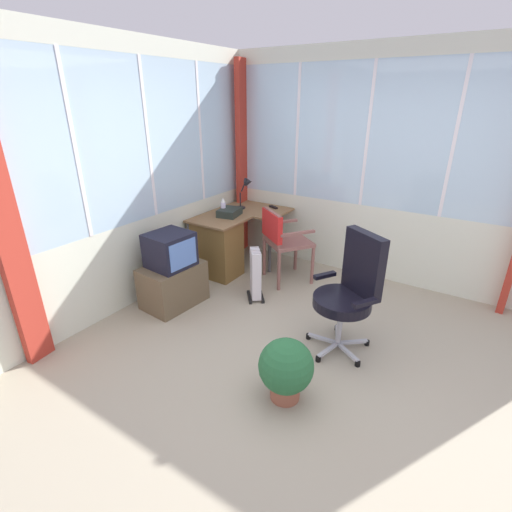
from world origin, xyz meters
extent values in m
cube|color=#9F957F|center=(0.00, 0.00, -0.03)|extent=(5.06, 5.41, 0.06)
cube|color=silver|center=(0.00, 2.23, 0.45)|extent=(4.06, 0.06, 0.89)
cube|color=silver|center=(0.00, 2.23, 1.68)|extent=(3.98, 0.06, 1.57)
cube|color=silver|center=(0.00, 2.23, 2.55)|extent=(4.06, 0.06, 0.18)
cube|color=white|center=(-0.41, 2.23, 1.68)|extent=(0.04, 0.07, 1.57)
cube|color=white|center=(0.41, 2.23, 1.68)|extent=(0.04, 0.07, 1.57)
cube|color=white|center=(1.22, 2.23, 1.68)|extent=(0.04, 0.07, 1.57)
cube|color=silver|center=(2.06, 0.00, 0.45)|extent=(0.06, 4.41, 0.89)
cube|color=silver|center=(2.06, 0.00, 1.68)|extent=(0.06, 4.32, 1.57)
cube|color=silver|center=(2.06, 0.00, 2.55)|extent=(0.06, 4.41, 0.18)
cube|color=white|center=(2.06, -0.44, 1.68)|extent=(0.07, 0.04, 1.57)
cube|color=white|center=(2.06, 0.44, 1.68)|extent=(0.07, 0.04, 1.57)
cube|color=white|center=(2.06, 1.32, 1.68)|extent=(0.07, 0.04, 1.57)
cube|color=#AC3124|center=(-1.12, 2.15, 1.27)|extent=(0.23, 0.10, 2.54)
cube|color=#AC3124|center=(1.93, 2.10, 1.27)|extent=(0.23, 0.10, 2.54)
cube|color=brown|center=(1.40, 1.88, 0.71)|extent=(1.22, 0.61, 0.02)
cube|color=brown|center=(1.70, 1.44, 0.71)|extent=(0.61, 0.26, 0.02)
cube|color=brown|center=(1.02, 1.88, 0.34)|extent=(0.40, 0.57, 0.69)
cylinder|color=#4C4C51|center=(1.44, 1.35, 0.35)|extent=(0.04, 0.04, 0.70)
cylinder|color=#4C4C51|center=(0.83, 2.14, 0.35)|extent=(0.04, 0.04, 0.70)
cylinder|color=black|center=(1.61, 1.91, 0.73)|extent=(0.13, 0.13, 0.02)
cylinder|color=black|center=(1.61, 1.91, 0.84)|extent=(0.02, 0.02, 0.19)
cylinder|color=black|center=(1.66, 1.88, 1.03)|extent=(0.03, 0.10, 0.18)
cone|color=black|center=(1.71, 1.84, 1.07)|extent=(0.12, 0.12, 0.12)
cube|color=black|center=(1.86, 1.55, 0.73)|extent=(0.10, 0.15, 0.02)
cylinder|color=silver|center=(1.25, 1.92, 0.80)|extent=(0.06, 0.06, 0.16)
cone|color=white|center=(1.25, 1.92, 0.91)|extent=(0.06, 0.06, 0.06)
cube|color=#242C27|center=(1.26, 1.83, 0.77)|extent=(0.34, 0.28, 0.09)
cylinder|color=#87554D|center=(1.42, 0.74, 0.24)|extent=(0.04, 0.04, 0.48)
cylinder|color=#87554D|center=(1.68, 1.10, 0.24)|extent=(0.04, 0.04, 0.48)
cylinder|color=#87554D|center=(1.07, 1.00, 0.24)|extent=(0.04, 0.04, 0.48)
cylinder|color=#87554D|center=(1.33, 1.36, 0.24)|extent=(0.04, 0.04, 0.48)
cube|color=#87554D|center=(1.38, 1.05, 0.50)|extent=(0.67, 0.67, 0.04)
cube|color=#87554D|center=(1.20, 1.18, 0.71)|extent=(0.28, 0.37, 0.38)
cube|color=red|center=(1.20, 1.18, 0.73)|extent=(0.32, 0.40, 0.32)
cube|color=#87554D|center=(1.25, 0.87, 0.68)|extent=(0.37, 0.29, 0.03)
cube|color=#87554D|center=(1.50, 1.23, 0.68)|extent=(0.37, 0.29, 0.03)
cube|color=#B7B7BF|center=(0.33, -0.11, 0.04)|extent=(0.18, 0.26, 0.02)
cylinder|color=black|center=(0.26, -0.22, 0.02)|extent=(0.05, 0.05, 0.05)
cube|color=#B7B7BF|center=(0.50, -0.09, 0.04)|extent=(0.21, 0.24, 0.02)
cylinder|color=black|center=(0.59, -0.20, 0.02)|extent=(0.05, 0.05, 0.05)
cube|color=#B7B7BF|center=(0.54, 0.07, 0.04)|extent=(0.27, 0.14, 0.02)
cylinder|color=black|center=(0.67, 0.12, 0.02)|extent=(0.05, 0.05, 0.05)
cube|color=#B7B7BF|center=(0.40, 0.15, 0.04)|extent=(0.06, 0.28, 0.02)
cylinder|color=black|center=(0.39, 0.29, 0.02)|extent=(0.05, 0.05, 0.05)
cube|color=#B7B7BF|center=(0.27, 0.05, 0.04)|extent=(0.28, 0.10, 0.02)
cylinder|color=black|center=(0.14, 0.08, 0.02)|extent=(0.05, 0.05, 0.05)
cylinder|color=#B7B7BF|center=(0.41, 0.01, 0.25)|extent=(0.05, 0.05, 0.38)
cylinder|color=black|center=(0.41, 0.01, 0.48)|extent=(0.50, 0.50, 0.09)
cube|color=black|center=(0.57, -0.09, 0.80)|extent=(0.30, 0.41, 0.55)
cube|color=black|center=(0.55, 0.24, 0.61)|extent=(0.21, 0.16, 0.04)
cube|color=black|center=(0.27, -0.22, 0.61)|extent=(0.21, 0.16, 0.04)
cube|color=brown|center=(0.18, 1.81, 0.23)|extent=(0.67, 0.49, 0.46)
cube|color=black|center=(0.18, 1.81, 0.64)|extent=(0.45, 0.43, 0.36)
cube|color=#5A82D0|center=(0.17, 1.61, 0.64)|extent=(0.34, 0.04, 0.28)
cube|color=#262628|center=(0.33, 1.80, 0.49)|extent=(0.28, 0.24, 0.07)
cube|color=silver|center=(0.68, 1.06, 0.31)|extent=(0.08, 0.09, 0.55)
cube|color=silver|center=(0.71, 1.08, 0.31)|extent=(0.08, 0.09, 0.55)
cube|color=silver|center=(0.74, 1.11, 0.31)|extent=(0.08, 0.09, 0.55)
cube|color=silver|center=(0.78, 1.14, 0.31)|extent=(0.08, 0.09, 0.55)
cube|color=silver|center=(0.81, 1.16, 0.31)|extent=(0.08, 0.09, 0.55)
cube|color=silver|center=(0.84, 1.19, 0.31)|extent=(0.08, 0.09, 0.55)
cube|color=black|center=(0.80, 1.07, 0.01)|extent=(0.23, 0.20, 0.03)
cube|color=black|center=(0.71, 1.18, 0.01)|extent=(0.23, 0.20, 0.03)
cube|color=silver|center=(0.87, 1.22, 0.33)|extent=(0.10, 0.10, 0.39)
cylinder|color=#97523D|center=(-0.38, 0.12, 0.07)|extent=(0.22, 0.22, 0.14)
sphere|color=#266036|center=(-0.38, 0.12, 0.29)|extent=(0.41, 0.41, 0.41)
camera|label=1|loc=(-2.32, -0.86, 2.10)|focal=26.03mm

